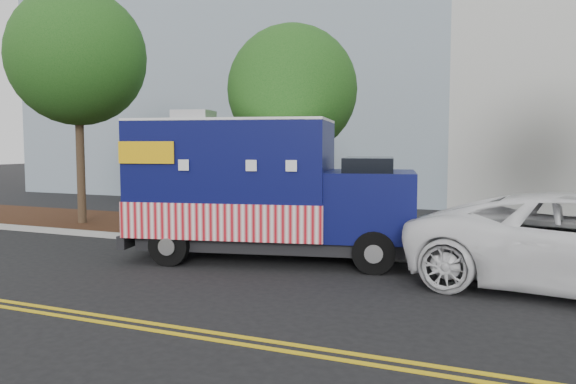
% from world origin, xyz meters
% --- Properties ---
extents(ground, '(120.00, 120.00, 0.00)m').
position_xyz_m(ground, '(0.00, 0.00, 0.00)').
color(ground, black).
rests_on(ground, ground).
extents(curb, '(120.00, 0.18, 0.15)m').
position_xyz_m(curb, '(0.00, 1.40, 0.07)').
color(curb, '#9E9E99').
rests_on(curb, ground).
extents(mulch_strip, '(120.00, 4.00, 0.15)m').
position_xyz_m(mulch_strip, '(0.00, 3.50, 0.07)').
color(mulch_strip, black).
rests_on(mulch_strip, ground).
extents(centerline_near, '(120.00, 0.10, 0.01)m').
position_xyz_m(centerline_near, '(0.00, -4.45, 0.01)').
color(centerline_near, gold).
rests_on(centerline_near, ground).
extents(centerline_far, '(120.00, 0.10, 0.01)m').
position_xyz_m(centerline_far, '(0.00, -4.70, 0.01)').
color(centerline_far, gold).
rests_on(centerline_far, ground).
extents(tree_a, '(4.24, 4.24, 7.48)m').
position_xyz_m(tree_a, '(-8.08, 2.64, 5.34)').
color(tree_a, '#38281C').
rests_on(tree_a, ground).
extents(tree_b, '(3.55, 3.55, 5.91)m').
position_xyz_m(tree_b, '(-1.07, 3.23, 4.12)').
color(tree_b, '#38281C').
rests_on(tree_b, ground).
extents(sign_post, '(0.06, 0.06, 2.40)m').
position_xyz_m(sign_post, '(-2.16, 1.55, 1.20)').
color(sign_post, '#473828').
rests_on(sign_post, ground).
extents(food_truck, '(6.85, 3.71, 3.43)m').
position_xyz_m(food_truck, '(-0.76, 0.44, 1.55)').
color(food_truck, black).
rests_on(food_truck, ground).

